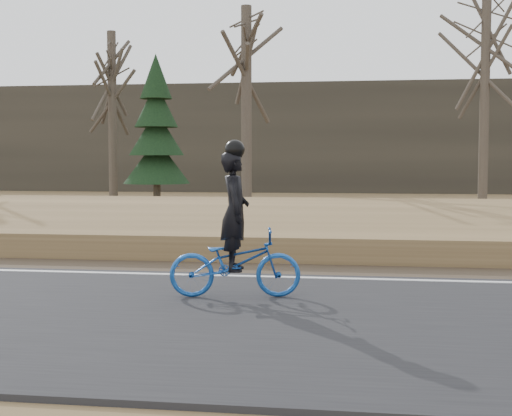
# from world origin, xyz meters

# --- Properties ---
(ground) EXTENTS (120.00, 120.00, 0.00)m
(ground) POSITION_xyz_m (0.00, 0.00, 0.00)
(ground) COLOR olive
(ground) RESTS_ON ground
(road) EXTENTS (120.00, 6.00, 0.06)m
(road) POSITION_xyz_m (0.00, -2.50, 0.03)
(road) COLOR black
(road) RESTS_ON ground
(edge_line) EXTENTS (120.00, 0.12, 0.01)m
(edge_line) POSITION_xyz_m (0.00, 0.20, 0.07)
(edge_line) COLOR silver
(edge_line) RESTS_ON road
(shoulder) EXTENTS (120.00, 1.60, 0.04)m
(shoulder) POSITION_xyz_m (0.00, 1.20, 0.02)
(shoulder) COLOR #473A2B
(shoulder) RESTS_ON ground
(embankment) EXTENTS (120.00, 5.00, 0.44)m
(embankment) POSITION_xyz_m (0.00, 4.20, 0.22)
(embankment) COLOR olive
(embankment) RESTS_ON ground
(ballast) EXTENTS (120.00, 3.00, 0.45)m
(ballast) POSITION_xyz_m (0.00, 8.00, 0.23)
(ballast) COLOR slate
(ballast) RESTS_ON ground
(railroad) EXTENTS (120.00, 2.40, 0.29)m
(railroad) POSITION_xyz_m (0.00, 8.00, 0.53)
(railroad) COLOR black
(railroad) RESTS_ON ballast
(treeline_backdrop) EXTENTS (120.00, 4.00, 6.00)m
(treeline_backdrop) POSITION_xyz_m (0.00, 30.00, 3.00)
(treeline_backdrop) COLOR #383328
(treeline_backdrop) RESTS_ON ground
(cyclist) EXTENTS (1.79, 0.86, 2.06)m
(cyclist) POSITION_xyz_m (-0.40, -1.42, 0.71)
(cyclist) COLOR #174B9F
(cyclist) RESTS_ON road
(bare_tree_left) EXTENTS (0.36, 0.36, 7.11)m
(bare_tree_left) POSITION_xyz_m (-8.96, 18.02, 3.56)
(bare_tree_left) COLOR #51483B
(bare_tree_left) RESTS_ON ground
(bare_tree_near_left) EXTENTS (0.36, 0.36, 6.98)m
(bare_tree_near_left) POSITION_xyz_m (-2.59, 13.35, 3.49)
(bare_tree_near_left) COLOR #51483B
(bare_tree_near_left) RESTS_ON ground
(bare_tree_center) EXTENTS (0.36, 0.36, 9.07)m
(bare_tree_center) POSITION_xyz_m (5.88, 17.56, 4.53)
(bare_tree_center) COLOR #51483B
(bare_tree_center) RESTS_ON ground
(conifer) EXTENTS (2.60, 2.60, 5.93)m
(conifer) POSITION_xyz_m (-6.64, 16.48, 2.81)
(conifer) COLOR #51483B
(conifer) RESTS_ON ground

